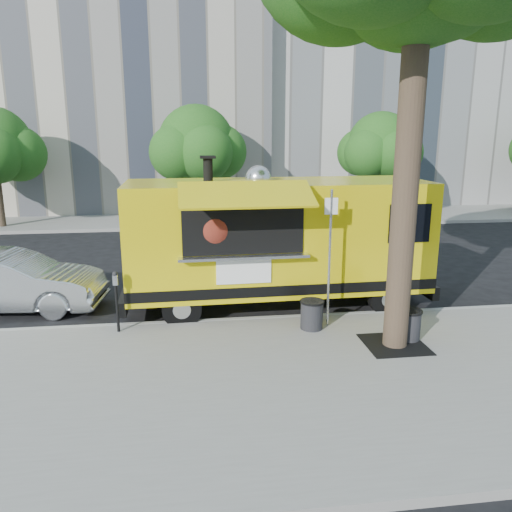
{
  "coord_description": "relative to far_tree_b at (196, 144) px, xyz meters",
  "views": [
    {
      "loc": [
        -1.4,
        -11.67,
        4.27
      ],
      "look_at": [
        0.16,
        0.0,
        1.39
      ],
      "focal_mm": 35.0,
      "sensor_mm": 36.0,
      "label": 1
    }
  ],
  "objects": [
    {
      "name": "building_left",
      "position": [
        -7.0,
        9.3,
        8.17
      ],
      "size": [
        22.0,
        14.0,
        24.0
      ],
      "primitive_type": "cube",
      "color": "#BCB09D",
      "rests_on": "ground"
    },
    {
      "name": "curb",
      "position": [
        1.0,
        -13.63,
        -3.76
      ],
      "size": [
        60.0,
        0.14,
        0.16
      ],
      "primitive_type": "cube",
      "color": "#999993",
      "rests_on": "ground"
    },
    {
      "name": "trash_bin_right",
      "position": [
        3.97,
        -15.27,
        -3.34
      ],
      "size": [
        0.53,
        0.53,
        0.63
      ],
      "color": "black",
      "rests_on": "sidewalk"
    },
    {
      "name": "far_tree_c",
      "position": [
        9.0,
        -0.3,
        -0.12
      ],
      "size": [
        3.24,
        3.24,
        5.21
      ],
      "color": "#33261C",
      "rests_on": "far_sidewalk"
    },
    {
      "name": "tree_well",
      "position": [
        3.6,
        -15.5,
        -3.68
      ],
      "size": [
        1.2,
        1.2,
        0.02
      ],
      "primitive_type": "cube",
      "color": "black",
      "rests_on": "sidewalk"
    },
    {
      "name": "building_mid",
      "position": [
        13.0,
        10.3,
        6.17
      ],
      "size": [
        20.0,
        14.0,
        20.0
      ],
      "primitive_type": "cube",
      "color": "#AEA9A3",
      "rests_on": "ground"
    },
    {
      "name": "food_truck",
      "position": [
        1.68,
        -12.53,
        -2.07
      ],
      "size": [
        7.63,
        3.64,
        3.76
      ],
      "rotation": [
        0.0,
        0.0,
        0.02
      ],
      "color": "#D8C20B",
      "rests_on": "ground"
    },
    {
      "name": "far_sidewalk",
      "position": [
        1.0,
        0.8,
        -3.76
      ],
      "size": [
        60.0,
        5.0,
        0.15
      ],
      "primitive_type": "cube",
      "color": "gray",
      "rests_on": "ground"
    },
    {
      "name": "sign_post",
      "position": [
        2.55,
        -14.25,
        -1.98
      ],
      "size": [
        0.28,
        0.06,
        3.0
      ],
      "color": "silver",
      "rests_on": "sidewalk"
    },
    {
      "name": "sedan",
      "position": [
        -4.85,
        -11.93,
        -3.09
      ],
      "size": [
        4.63,
        2.03,
        1.48
      ],
      "primitive_type": "imported",
      "rotation": [
        0.0,
        0.0,
        1.47
      ],
      "color": "#ACAFB3",
      "rests_on": "ground"
    },
    {
      "name": "far_tree_b",
      "position": [
        0.0,
        0.0,
        0.0
      ],
      "size": [
        3.6,
        3.6,
        5.5
      ],
      "color": "#33261C",
      "rests_on": "far_sidewalk"
    },
    {
      "name": "parking_meter",
      "position": [
        -2.0,
        -14.05,
        -2.85
      ],
      "size": [
        0.11,
        0.11,
        1.33
      ],
      "color": "black",
      "rests_on": "sidewalk"
    },
    {
      "name": "ground",
      "position": [
        1.0,
        -12.7,
        -3.83
      ],
      "size": [
        120.0,
        120.0,
        0.0
      ],
      "primitive_type": "plane",
      "color": "black",
      "rests_on": "ground"
    },
    {
      "name": "sidewalk",
      "position": [
        1.0,
        -16.7,
        -3.76
      ],
      "size": [
        60.0,
        6.0,
        0.15
      ],
      "primitive_type": "cube",
      "color": "gray",
      "rests_on": "ground"
    },
    {
      "name": "trash_bin_left",
      "position": [
        2.15,
        -14.43,
        -3.35
      ],
      "size": [
        0.53,
        0.53,
        0.63
      ],
      "color": "black",
      "rests_on": "sidewalk"
    }
  ]
}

